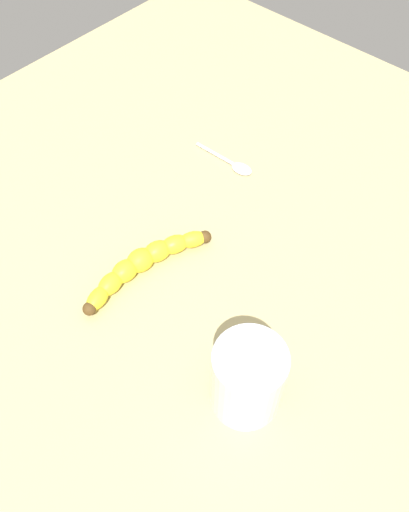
# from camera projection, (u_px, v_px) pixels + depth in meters

# --- Properties ---
(wooden_tabletop) EXTENTS (1.20, 1.20, 0.03)m
(wooden_tabletop) POSITION_uv_depth(u_px,v_px,m) (218.00, 284.00, 0.74)
(wooden_tabletop) COLOR tan
(wooden_tabletop) RESTS_ON ground
(banana) EXTENTS (0.21, 0.07, 0.03)m
(banana) POSITION_uv_depth(u_px,v_px,m) (143.00, 263.00, 0.73)
(banana) COLOR yellow
(banana) RESTS_ON wooden_tabletop
(smoothie_glass) EXTENTS (0.08, 0.08, 0.11)m
(smoothie_glass) POSITION_uv_depth(u_px,v_px,m) (247.00, 381.00, 0.59)
(smoothie_glass) COLOR silver
(smoothie_glass) RESTS_ON wooden_tabletop
(teaspoon) EXTENTS (0.03, 0.11, 0.01)m
(teaspoon) POSITION_uv_depth(u_px,v_px,m) (238.00, 167.00, 0.86)
(teaspoon) COLOR silver
(teaspoon) RESTS_ON wooden_tabletop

